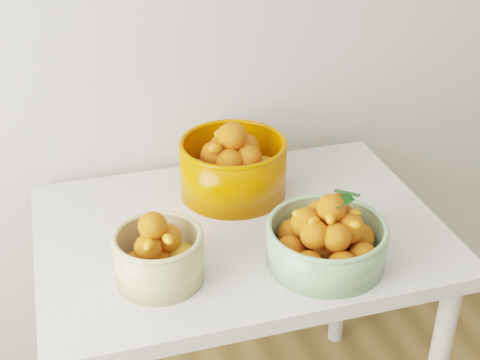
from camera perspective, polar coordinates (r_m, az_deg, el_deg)
The scene contains 4 objects.
table at distance 1.73m, azimuth -0.02°, elevation -6.63°, with size 1.00×0.70×0.75m.
bowl_cream at distance 1.48m, azimuth -6.94°, elevation -6.35°, with size 0.23×0.23×0.17m.
bowl_green at distance 1.54m, azimuth 7.39°, elevation -5.02°, with size 0.29×0.29×0.18m.
bowl_orange at distance 1.78m, azimuth -0.61°, elevation 1.26°, with size 0.36×0.36×0.21m.
Camera 1 is at (-0.66, 0.27, 1.69)m, focal length 50.00 mm.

